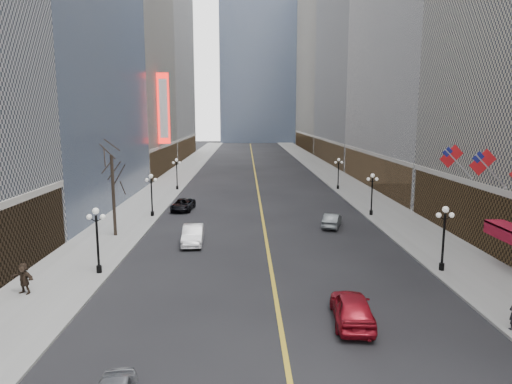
{
  "coord_description": "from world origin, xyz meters",
  "views": [
    {
      "loc": [
        -1.76,
        -0.02,
        10.69
      ],
      "look_at": [
        -1.36,
        17.66,
        7.75
      ],
      "focal_mm": 32.0,
      "sensor_mm": 36.0,
      "label": 1
    }
  ],
  "objects_px": {
    "car_nb_mid": "(193,235)",
    "car_sb_far": "(332,220)",
    "streetlamp_east_1": "(444,232)",
    "streetlamp_west_3": "(177,171)",
    "streetlamp_west_1": "(97,234)",
    "streetlamp_east_2": "(372,190)",
    "car_nb_far": "(183,205)",
    "streetlamp_west_2": "(152,191)",
    "car_sb_mid": "(352,308)",
    "streetlamp_east_3": "(338,170)"
  },
  "relations": [
    {
      "from": "car_nb_mid",
      "to": "car_sb_far",
      "type": "relative_size",
      "value": 1.15
    },
    {
      "from": "streetlamp_east_1",
      "to": "streetlamp_west_3",
      "type": "height_order",
      "value": "same"
    },
    {
      "from": "streetlamp_west_3",
      "to": "streetlamp_west_1",
      "type": "bearing_deg",
      "value": -90.0
    },
    {
      "from": "car_nb_mid",
      "to": "streetlamp_west_1",
      "type": "bearing_deg",
      "value": -129.17
    },
    {
      "from": "streetlamp_west_1",
      "to": "streetlamp_east_2",
      "type": "bearing_deg",
      "value": 37.33
    },
    {
      "from": "streetlamp_east_1",
      "to": "car_nb_far",
      "type": "distance_m",
      "value": 30.04
    },
    {
      "from": "streetlamp_east_1",
      "to": "streetlamp_west_2",
      "type": "bearing_deg",
      "value": 142.67
    },
    {
      "from": "streetlamp_west_2",
      "to": "car_nb_mid",
      "type": "relative_size",
      "value": 0.95
    },
    {
      "from": "streetlamp_east_2",
      "to": "streetlamp_west_2",
      "type": "xyz_separation_m",
      "value": [
        -23.6,
        0.0,
        0.0
      ]
    },
    {
      "from": "streetlamp_west_3",
      "to": "car_sb_mid",
      "type": "relative_size",
      "value": 0.92
    },
    {
      "from": "streetlamp_east_2",
      "to": "streetlamp_west_1",
      "type": "xyz_separation_m",
      "value": [
        -23.6,
        -18.0,
        0.0
      ]
    },
    {
      "from": "streetlamp_east_1",
      "to": "car_sb_mid",
      "type": "relative_size",
      "value": 0.92
    },
    {
      "from": "car_nb_far",
      "to": "car_sb_mid",
      "type": "relative_size",
      "value": 0.97
    },
    {
      "from": "streetlamp_west_1",
      "to": "car_nb_mid",
      "type": "relative_size",
      "value": 0.95
    },
    {
      "from": "streetlamp_east_2",
      "to": "streetlamp_west_3",
      "type": "relative_size",
      "value": 1.0
    },
    {
      "from": "car_nb_far",
      "to": "streetlamp_east_3",
      "type": "bearing_deg",
      "value": 39.17
    },
    {
      "from": "streetlamp_east_2",
      "to": "car_sb_mid",
      "type": "distance_m",
      "value": 27.02
    },
    {
      "from": "car_sb_far",
      "to": "streetlamp_east_3",
      "type": "bearing_deg",
      "value": -84.47
    },
    {
      "from": "streetlamp_west_2",
      "to": "car_sb_far",
      "type": "relative_size",
      "value": 1.09
    },
    {
      "from": "streetlamp_west_2",
      "to": "car_nb_far",
      "type": "bearing_deg",
      "value": 51.78
    },
    {
      "from": "streetlamp_east_1",
      "to": "streetlamp_west_2",
      "type": "xyz_separation_m",
      "value": [
        -23.6,
        18.0,
        0.0
      ]
    },
    {
      "from": "streetlamp_east_1",
      "to": "car_sb_far",
      "type": "height_order",
      "value": "streetlamp_east_1"
    },
    {
      "from": "streetlamp_east_3",
      "to": "streetlamp_west_3",
      "type": "relative_size",
      "value": 1.0
    },
    {
      "from": "streetlamp_west_3",
      "to": "car_sb_far",
      "type": "distance_m",
      "value": 29.45
    },
    {
      "from": "streetlamp_west_1",
      "to": "car_sb_far",
      "type": "bearing_deg",
      "value": 35.48
    },
    {
      "from": "streetlamp_east_2",
      "to": "car_sb_mid",
      "type": "bearing_deg",
      "value": -107.37
    },
    {
      "from": "streetlamp_west_2",
      "to": "car_sb_mid",
      "type": "relative_size",
      "value": 0.92
    },
    {
      "from": "streetlamp_east_2",
      "to": "streetlamp_west_2",
      "type": "bearing_deg",
      "value": 180.0
    },
    {
      "from": "streetlamp_east_2",
      "to": "car_sb_far",
      "type": "relative_size",
      "value": 1.09
    },
    {
      "from": "streetlamp_east_3",
      "to": "streetlamp_west_2",
      "type": "relative_size",
      "value": 1.0
    },
    {
      "from": "streetlamp_east_1",
      "to": "car_sb_mid",
      "type": "xyz_separation_m",
      "value": [
        -8.04,
        -7.71,
        -2.06
      ]
    },
    {
      "from": "car_nb_mid",
      "to": "car_nb_far",
      "type": "relative_size",
      "value": 1.0
    },
    {
      "from": "streetlamp_east_1",
      "to": "streetlamp_west_1",
      "type": "relative_size",
      "value": 1.0
    },
    {
      "from": "streetlamp_west_2",
      "to": "car_sb_mid",
      "type": "xyz_separation_m",
      "value": [
        15.56,
        -25.71,
        -2.06
      ]
    },
    {
      "from": "streetlamp_west_3",
      "to": "car_nb_far",
      "type": "bearing_deg",
      "value": -79.03
    },
    {
      "from": "streetlamp_east_2",
      "to": "streetlamp_west_1",
      "type": "bearing_deg",
      "value": -142.67
    },
    {
      "from": "streetlamp_west_3",
      "to": "car_nb_mid",
      "type": "height_order",
      "value": "streetlamp_west_3"
    },
    {
      "from": "car_nb_far",
      "to": "car_sb_far",
      "type": "height_order",
      "value": "car_sb_far"
    },
    {
      "from": "streetlamp_west_3",
      "to": "car_sb_mid",
      "type": "height_order",
      "value": "streetlamp_west_3"
    },
    {
      "from": "streetlamp_east_2",
      "to": "streetlamp_west_2",
      "type": "relative_size",
      "value": 1.0
    },
    {
      "from": "streetlamp_east_3",
      "to": "car_sb_mid",
      "type": "xyz_separation_m",
      "value": [
        -8.04,
        -43.71,
        -2.06
      ]
    },
    {
      "from": "streetlamp_east_2",
      "to": "streetlamp_east_3",
      "type": "height_order",
      "value": "same"
    },
    {
      "from": "streetlamp_east_2",
      "to": "streetlamp_west_3",
      "type": "xyz_separation_m",
      "value": [
        -23.6,
        18.0,
        0.0
      ]
    },
    {
      "from": "car_nb_mid",
      "to": "streetlamp_east_2",
      "type": "bearing_deg",
      "value": 27.18
    },
    {
      "from": "car_nb_mid",
      "to": "car_sb_mid",
      "type": "bearing_deg",
      "value": -59.59
    },
    {
      "from": "car_nb_far",
      "to": "car_sb_mid",
      "type": "height_order",
      "value": "car_sb_mid"
    },
    {
      "from": "streetlamp_west_1",
      "to": "streetlamp_west_2",
      "type": "xyz_separation_m",
      "value": [
        0.0,
        18.0,
        0.0
      ]
    },
    {
      "from": "streetlamp_west_1",
      "to": "car_sb_far",
      "type": "height_order",
      "value": "streetlamp_west_1"
    },
    {
      "from": "car_nb_mid",
      "to": "streetlamp_west_2",
      "type": "bearing_deg",
      "value": 114.99
    },
    {
      "from": "streetlamp_east_2",
      "to": "streetlamp_west_3",
      "type": "height_order",
      "value": "same"
    }
  ]
}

